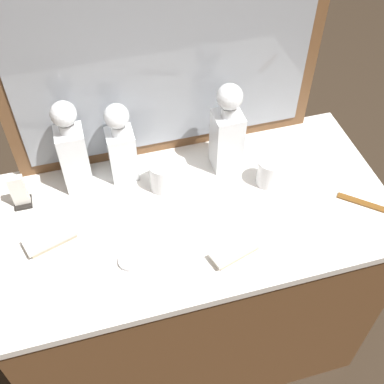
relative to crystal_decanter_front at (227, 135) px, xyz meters
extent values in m
plane|color=#2D2319|center=(-0.15, -0.16, -0.93)|extent=(6.00, 6.00, 0.00)
cube|color=brown|center=(-0.15, -0.16, -0.54)|extent=(1.13, 0.57, 0.79)
cube|color=silver|center=(-0.15, -0.16, -0.13)|extent=(1.16, 0.59, 0.03)
cube|color=brown|center=(-0.15, 0.13, 0.23)|extent=(0.93, 0.03, 0.70)
cube|color=gray|center=(-0.15, 0.11, 0.23)|extent=(0.85, 0.01, 0.62)
cube|color=white|center=(0.00, 0.00, -0.02)|extent=(0.08, 0.08, 0.20)
cube|color=#8C4C14|center=(0.00, 0.00, -0.06)|extent=(0.07, 0.07, 0.12)
cylinder|color=white|center=(0.00, 0.00, 0.09)|extent=(0.05, 0.05, 0.03)
sphere|color=white|center=(0.00, 0.00, 0.14)|extent=(0.08, 0.08, 0.08)
cube|color=white|center=(-0.31, 0.04, -0.04)|extent=(0.08, 0.08, 0.17)
cube|color=#8C4C14|center=(-0.31, 0.04, -0.06)|extent=(0.07, 0.07, 0.13)
cylinder|color=white|center=(-0.31, 0.04, 0.06)|extent=(0.04, 0.04, 0.03)
sphere|color=white|center=(-0.31, 0.04, 0.11)|extent=(0.07, 0.07, 0.07)
cube|color=white|center=(-0.45, 0.04, -0.02)|extent=(0.08, 0.08, 0.21)
cube|color=#8C4C14|center=(-0.45, 0.04, -0.06)|extent=(0.07, 0.07, 0.12)
cylinder|color=white|center=(-0.45, 0.04, 0.10)|extent=(0.04, 0.04, 0.03)
sphere|color=white|center=(-0.45, 0.04, 0.15)|extent=(0.07, 0.07, 0.07)
cylinder|color=white|center=(-0.21, -0.04, -0.07)|extent=(0.08, 0.08, 0.09)
cylinder|color=silver|center=(-0.21, -0.04, -0.11)|extent=(0.08, 0.08, 0.01)
cylinder|color=white|center=(0.10, -0.11, -0.07)|extent=(0.07, 0.07, 0.09)
cylinder|color=silver|center=(0.10, -0.11, -0.11)|extent=(0.07, 0.07, 0.01)
cube|color=#B7A88C|center=(-0.55, -0.15, -0.11)|extent=(0.14, 0.09, 0.01)
cube|color=beige|center=(-0.55, -0.15, -0.10)|extent=(0.16, 0.10, 0.01)
cube|color=#B7A88C|center=(-0.08, -0.33, -0.11)|extent=(0.13, 0.08, 0.01)
cube|color=beige|center=(-0.08, -0.33, -0.10)|extent=(0.15, 0.09, 0.01)
cylinder|color=silver|center=(-0.36, -0.28, -0.11)|extent=(0.06, 0.06, 0.01)
cube|color=brown|center=(0.33, -0.26, -0.12)|extent=(0.12, 0.11, 0.01)
cube|color=black|center=(-0.62, 0.00, -0.12)|extent=(0.05, 0.05, 0.01)
cube|color=white|center=(-0.62, 0.00, -0.06)|extent=(0.05, 0.02, 0.11)
camera|label=1|loc=(-0.39, -1.02, 0.97)|focal=45.90mm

